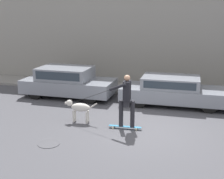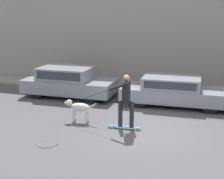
# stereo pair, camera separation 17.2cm
# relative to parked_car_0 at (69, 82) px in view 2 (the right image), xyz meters

# --- Properties ---
(ground_plane) EXTENTS (36.00, 36.00, 0.00)m
(ground_plane) POSITION_rel_parked_car_0_xyz_m (3.96, -3.10, -0.65)
(ground_plane) COLOR #47474C
(back_wall) EXTENTS (32.00, 0.30, 5.31)m
(back_wall) POSITION_rel_parked_car_0_xyz_m (3.96, 3.02, 2.01)
(back_wall) COLOR gray
(back_wall) RESTS_ON ground_plane
(sidewalk_curb) EXTENTS (30.00, 1.83, 0.11)m
(sidewalk_curb) POSITION_rel_parked_car_0_xyz_m (3.96, 1.94, -0.59)
(sidewalk_curb) COLOR gray
(sidewalk_curb) RESTS_ON ground_plane
(parked_car_0) EXTENTS (4.04, 1.87, 1.31)m
(parked_car_0) POSITION_rel_parked_car_0_xyz_m (0.00, 0.00, 0.00)
(parked_car_0) COLOR black
(parked_car_0) RESTS_ON ground_plane
(parked_car_1) EXTENTS (4.35, 1.79, 1.16)m
(parked_car_1) POSITION_rel_parked_car_0_xyz_m (4.62, -0.00, -0.07)
(parked_car_1) COLOR black
(parked_car_1) RESTS_ON ground_plane
(dog) EXTENTS (1.14, 0.31, 0.76)m
(dog) POSITION_rel_parked_car_0_xyz_m (1.72, -2.93, -0.14)
(dog) COLOR beige
(dog) RESTS_ON ground_plane
(skateboarder) EXTENTS (2.55, 0.58, 1.79)m
(skateboarder) POSITION_rel_parked_car_0_xyz_m (3.43, -3.12, 0.37)
(skateboarder) COLOR beige
(skateboarder) RESTS_ON ground_plane
(manhole_cover) EXTENTS (0.63, 0.63, 0.01)m
(manhole_cover) POSITION_rel_parked_car_0_xyz_m (1.58, -4.90, -0.64)
(manhole_cover) COLOR #38383D
(manhole_cover) RESTS_ON ground_plane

